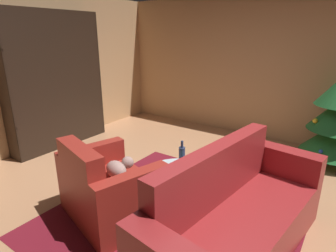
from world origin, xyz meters
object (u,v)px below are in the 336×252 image
couch_red (236,222)px  bookshelf_unit (61,80)px  bottle_on_table (182,156)px  armchair_red (108,190)px  coffee_table (180,178)px  book_stack_on_table (183,168)px

couch_red → bookshelf_unit: bearing=166.3°
bottle_on_table → bookshelf_unit: bearing=170.5°
bookshelf_unit → bottle_on_table: size_ratio=7.70×
bookshelf_unit → armchair_red: bearing=-26.5°
couch_red → coffee_table: 0.74m
armchair_red → bottle_on_table: bearing=51.8°
bottle_on_table → coffee_table: bearing=-63.9°
armchair_red → couch_red: size_ratio=0.56×
bookshelf_unit → book_stack_on_table: 2.90m
bookshelf_unit → armchair_red: size_ratio=1.88×
bookshelf_unit → coffee_table: 2.92m
bookshelf_unit → coffee_table: bearing=-13.0°
coffee_table → couch_red: bearing=-16.4°
armchair_red → bottle_on_table: (0.50, 0.64, 0.28)m
bookshelf_unit → coffee_table: size_ratio=2.82×
bottle_on_table → book_stack_on_table: bearing=-53.0°
bookshelf_unit → armchair_red: (2.18, -1.09, -0.80)m
couch_red → book_stack_on_table: couch_red is taller
bookshelf_unit → couch_red: bearing=-13.7°
armchair_red → coffee_table: armchair_red is taller
couch_red → book_stack_on_table: bearing=159.7°
coffee_table → bottle_on_table: bearing=116.1°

